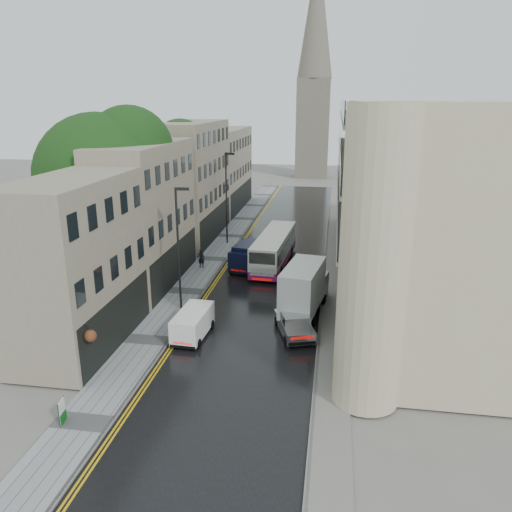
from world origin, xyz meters
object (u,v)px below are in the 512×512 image
(silver_hatchback, at_px, (287,334))
(navy_van, at_px, (232,259))
(lamp_post_far, at_px, (226,199))
(estate_sign, at_px, (62,412))
(white_van, at_px, (173,332))
(cream_bus, at_px, (255,258))
(tree_near, at_px, (102,199))
(lamp_post_near, at_px, (178,250))
(white_lorry, at_px, (285,296))
(pedestrian, at_px, (201,258))
(tree_far, at_px, (163,182))

(silver_hatchback, xyz_separation_m, navy_van, (-5.93, 12.48, 0.46))
(silver_hatchback, bearing_deg, lamp_post_far, 92.98)
(silver_hatchback, relative_size, estate_sign, 3.61)
(lamp_post_far, bearing_deg, silver_hatchback, -49.82)
(silver_hatchback, xyz_separation_m, white_van, (-6.72, -1.09, 0.12))
(white_van, bearing_deg, estate_sign, -104.48)
(cream_bus, distance_m, lamp_post_far, 10.38)
(tree_near, relative_size, cream_bus, 1.34)
(cream_bus, relative_size, lamp_post_near, 1.22)
(white_van, bearing_deg, cream_bus, 81.40)
(white_lorry, relative_size, pedestrian, 4.28)
(white_lorry, distance_m, silver_hatchback, 3.51)
(tree_far, distance_m, silver_hatchback, 26.51)
(tree_near, distance_m, estate_sign, 19.55)
(tree_far, distance_m, pedestrian, 11.37)
(white_van, distance_m, lamp_post_far, 22.78)
(silver_hatchback, height_order, white_van, white_van)
(cream_bus, bearing_deg, white_van, -98.04)
(white_van, bearing_deg, tree_far, 112.99)
(silver_hatchback, distance_m, estate_sign, 13.16)
(navy_van, bearing_deg, silver_hatchback, -53.67)
(tree_near, bearing_deg, lamp_post_far, 62.17)
(tree_far, height_order, navy_van, tree_far)
(cream_bus, relative_size, silver_hatchback, 2.57)
(white_van, relative_size, estate_sign, 3.47)
(lamp_post_far, height_order, estate_sign, lamp_post_far)
(white_lorry, relative_size, lamp_post_near, 0.83)
(navy_van, height_order, pedestrian, navy_van)
(cream_bus, xyz_separation_m, pedestrian, (-4.89, 0.76, -0.48))
(silver_hatchback, xyz_separation_m, lamp_post_far, (-8.25, 21.32, 3.91))
(tree_far, bearing_deg, white_lorry, -51.44)
(cream_bus, distance_m, silver_hatchback, 13.08)
(tree_far, distance_m, estate_sign, 31.57)
(tree_far, relative_size, white_lorry, 1.75)
(white_lorry, xyz_separation_m, pedestrian, (-8.33, 9.93, -0.94))
(lamp_post_near, bearing_deg, white_lorry, -11.62)
(white_van, relative_size, lamp_post_near, 0.46)
(white_lorry, relative_size, navy_van, 1.49)
(lamp_post_far, relative_size, estate_sign, 8.13)
(white_van, xyz_separation_m, pedestrian, (-2.09, 14.31, 0.05))
(white_van, height_order, navy_van, navy_van)
(tree_near, distance_m, white_van, 13.97)
(cream_bus, relative_size, estate_sign, 9.26)
(white_lorry, distance_m, lamp_post_far, 19.83)
(white_van, relative_size, navy_van, 0.82)
(lamp_post_near, height_order, lamp_post_far, lamp_post_far)
(white_van, bearing_deg, tree_near, 134.94)
(tree_far, height_order, lamp_post_near, tree_far)
(tree_near, xyz_separation_m, cream_bus, (11.21, 4.17, -5.51))
(silver_hatchback, distance_m, lamp_post_far, 23.19)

